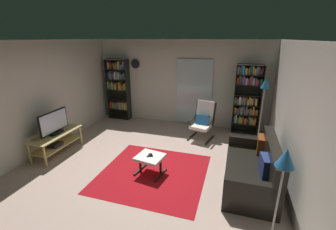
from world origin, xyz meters
TOP-DOWN VIEW (x-y plane):
  - ground_plane at (0.00, 0.00)m, footprint 7.02×7.02m
  - wall_back at (0.00, 2.90)m, footprint 5.60×0.06m
  - wall_left at (-2.70, 0.00)m, footprint 0.06×6.00m
  - wall_right at (2.70, 0.00)m, footprint 0.06×6.00m
  - glass_door_panel at (0.43, 2.83)m, footprint 1.10×0.01m
  - area_rug at (0.20, -0.16)m, footprint 2.10×2.06m
  - tv_stand at (-2.29, -0.04)m, footprint 0.52×1.29m
  - television at (-2.29, -0.02)m, footprint 0.20×0.83m
  - bookshelf_near_tv at (-2.09, 2.70)m, footprint 0.75×0.30m
  - bookshelf_near_sofa at (1.98, 2.63)m, footprint 0.73×0.30m
  - leather_sofa at (2.13, 0.04)m, footprint 0.87×1.80m
  - lounge_armchair at (0.88, 1.89)m, footprint 0.69×0.76m
  - ottoman at (0.14, -0.18)m, footprint 0.59×0.55m
  - tv_remote at (0.13, -0.17)m, footprint 0.07×0.15m
  - cell_phone at (0.15, -0.15)m, footprint 0.14×0.15m
  - floor_lamp_by_sofa at (2.26, -1.45)m, footprint 0.22×0.22m
  - floor_lamp_by_shelf at (2.32, 1.81)m, footprint 0.22×0.22m
  - wall_clock at (-1.49, 2.82)m, footprint 0.29×0.03m

SIDE VIEW (x-z plane):
  - ground_plane at x=0.00m, z-range 0.00..0.00m
  - area_rug at x=0.20m, z-range 0.00..0.01m
  - leather_sofa at x=2.13m, z-range -0.13..0.76m
  - ottoman at x=0.14m, z-range 0.13..0.52m
  - tv_stand at x=-2.29m, z-range 0.08..0.59m
  - cell_phone at x=0.15m, z-range 0.40..0.41m
  - tv_remote at x=0.13m, z-range 0.40..0.41m
  - lounge_armchair at x=0.88m, z-range 0.02..1.05m
  - television at x=-2.29m, z-range 0.49..1.04m
  - bookshelf_near_sofa at x=1.98m, z-range 0.06..2.03m
  - glass_door_panel at x=0.43m, z-range 0.05..2.05m
  - bookshelf_near_tv at x=-2.09m, z-range 0.10..2.10m
  - floor_lamp_by_sofa at x=2.26m, z-range 0.48..2.00m
  - wall_back at x=0.00m, z-range 0.00..2.60m
  - wall_left at x=-2.70m, z-range 0.00..2.60m
  - wall_right at x=2.70m, z-range 0.00..2.60m
  - floor_lamp_by_shelf at x=2.32m, z-range 0.57..2.33m
  - wall_clock at x=-1.49m, z-range 1.71..2.00m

